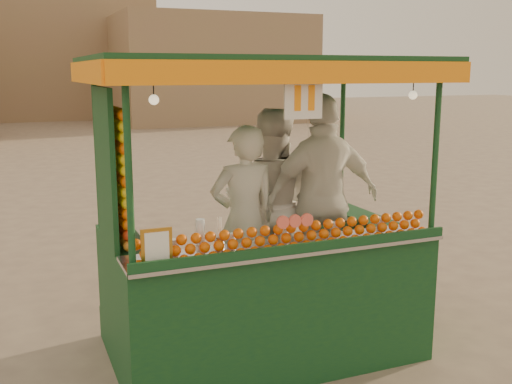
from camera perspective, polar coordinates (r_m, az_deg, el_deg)
name	(u,v)px	position (r m, az deg, el deg)	size (l,w,h in m)	color
ground	(305,343)	(5.65, 4.66, -14.03)	(90.00, 90.00, 0.00)	brown
building_right	(211,69)	(30.02, -4.28, 11.47)	(9.00, 6.00, 5.00)	olive
building_center	(9,50)	(34.55, -22.28, 12.32)	(14.00, 7.00, 7.00)	olive
juice_cart	(257,264)	(5.12, 0.10, -6.84)	(2.78, 1.80, 2.53)	#0F371E
vendor_left	(244,220)	(5.30, -1.13, -2.68)	(0.63, 0.43, 1.68)	white
vendor_middle	(270,203)	(5.71, 1.31, -1.08)	(1.08, 1.00, 1.79)	silver
vendor_right	(323,200)	(5.57, 6.35, -0.72)	(1.14, 0.48, 1.93)	white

